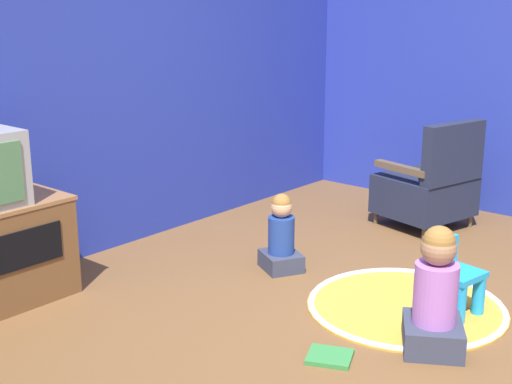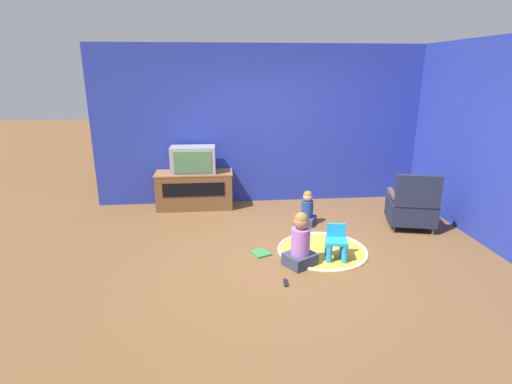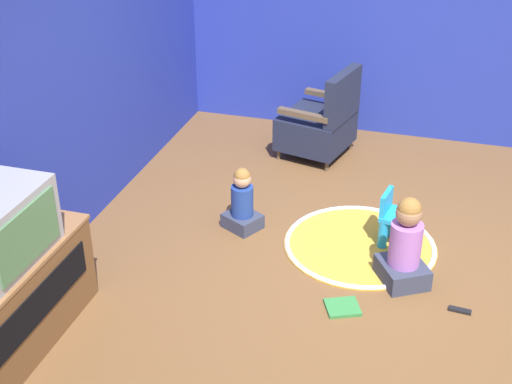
% 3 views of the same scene
% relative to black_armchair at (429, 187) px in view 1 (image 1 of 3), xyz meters
% --- Properties ---
extents(ground_plane, '(30.00, 30.00, 0.00)m').
position_rel_black_armchair_xyz_m(ground_plane, '(-1.91, -0.57, -0.33)').
color(ground_plane, brown).
extents(wall_back, '(5.75, 0.12, 2.69)m').
position_rel_black_armchair_xyz_m(wall_back, '(-2.04, 1.59, 1.01)').
color(wall_back, '#23339E').
rests_on(wall_back, ground_plane).
extents(black_armchair, '(0.76, 0.74, 0.87)m').
position_rel_black_armchair_xyz_m(black_armchair, '(0.00, 0.00, 0.00)').
color(black_armchair, brown).
rests_on(black_armchair, ground_plane).
extents(yellow_kid_chair, '(0.29, 0.29, 0.44)m').
position_rel_black_armchair_xyz_m(yellow_kid_chair, '(-1.40, -0.89, -0.14)').
color(yellow_kid_chair, '#1E99DB').
rests_on(yellow_kid_chair, ground_plane).
extents(play_mat, '(1.18, 1.18, 0.04)m').
position_rel_black_armchair_xyz_m(play_mat, '(-1.50, -0.64, -0.32)').
color(play_mat, gold).
rests_on(play_mat, ground_plane).
extents(child_watching_left, '(0.45, 0.44, 0.68)m').
position_rel_black_armchair_xyz_m(child_watching_left, '(-1.87, -1.00, -0.04)').
color(child_watching_left, '#33384C').
rests_on(child_watching_left, ground_plane).
extents(child_watching_center, '(0.34, 0.35, 0.53)m').
position_rel_black_armchair_xyz_m(child_watching_center, '(-1.50, 0.31, -0.10)').
color(child_watching_center, '#33384C').
rests_on(child_watching_center, ground_plane).
extents(book, '(0.27, 0.29, 0.02)m').
position_rel_black_armchair_xyz_m(book, '(-2.31, -0.65, -0.32)').
color(book, '#337F3D').
rests_on(book, ground_plane).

